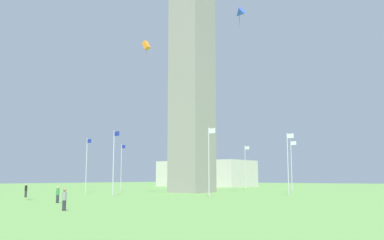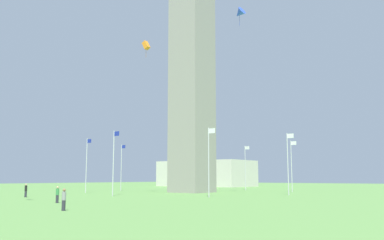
{
  "view_description": "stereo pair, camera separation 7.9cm",
  "coord_description": "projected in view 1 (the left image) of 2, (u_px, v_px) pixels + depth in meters",
  "views": [
    {
      "loc": [
        44.94,
        -57.72,
        2.56
      ],
      "look_at": [
        0.0,
        0.0,
        12.61
      ],
      "focal_mm": 39.23,
      "sensor_mm": 36.0,
      "label": 1
    },
    {
      "loc": [
        45.0,
        -57.67,
        2.56
      ],
      "look_at": [
        0.0,
        0.0,
        12.61
      ],
      "focal_mm": 39.23,
      "sensor_mm": 36.0,
      "label": 2
    }
  ],
  "objects": [
    {
      "name": "flagpole_ne",
      "position": [
        292.0,
        164.0,
        74.96
      ],
      "size": [
        1.12,
        0.14,
        9.13
      ],
      "color": "silver",
      "rests_on": "ground"
    },
    {
      "name": "flagpole_n",
      "position": [
        288.0,
        161.0,
        61.84
      ],
      "size": [
        1.12,
        0.14,
        9.13
      ],
      "color": "silver",
      "rests_on": "ground"
    },
    {
      "name": "flagpole_nw",
      "position": [
        209.0,
        159.0,
        55.12
      ],
      "size": [
        1.12,
        0.14,
        9.13
      ],
      "color": "silver",
      "rests_on": "ground"
    },
    {
      "name": "flagpole_sw",
      "position": [
        87.0,
        163.0,
        70.57
      ],
      "size": [
        1.12,
        0.14,
        9.13
      ],
      "color": "silver",
      "rests_on": "ground"
    },
    {
      "name": "flagpole_e",
      "position": [
        245.0,
        166.0,
        86.79
      ],
      "size": [
        1.12,
        0.14,
        9.13
      ],
      "color": "silver",
      "rests_on": "ground"
    },
    {
      "name": "kite_orange_box",
      "position": [
        146.0,
        45.0,
        68.79
      ],
      "size": [
        1.35,
        0.8,
        2.84
      ],
      "color": "orange"
    },
    {
      "name": "kite_blue_delta",
      "position": [
        239.0,
        13.0,
        70.25
      ],
      "size": [
        2.16,
        1.75,
        3.21
      ],
      "color": "blue"
    },
    {
      "name": "flagpole_s",
      "position": [
        121.0,
        165.0,
        83.69
      ],
      "size": [
        1.12,
        0.14,
        9.13
      ],
      "color": "silver",
      "rests_on": "ground"
    },
    {
      "name": "flagpole_w",
      "position": [
        114.0,
        160.0,
        58.73
      ],
      "size": [
        1.12,
        0.14,
        9.13
      ],
      "color": "silver",
      "rests_on": "ground"
    },
    {
      "name": "distant_building",
      "position": [
        206.0,
        174.0,
        122.81
      ],
      "size": [
        26.67,
        14.21,
        7.34
      ],
      "color": "beige",
      "rests_on": "ground"
    },
    {
      "name": "flagpole_se",
      "position": [
        182.0,
        166.0,
        90.41
      ],
      "size": [
        1.12,
        0.14,
        9.13
      ],
      "color": "silver",
      "rests_on": "ground"
    },
    {
      "name": "obelisk_monument",
      "position": [
        192.0,
        38.0,
        75.88
      ],
      "size": [
        6.08,
        6.08,
        55.28
      ],
      "color": "gray",
      "rests_on": "ground"
    },
    {
      "name": "person_green_shirt",
      "position": [
        58.0,
        195.0,
        42.46
      ],
      "size": [
        0.32,
        0.32,
        1.68
      ],
      "rotation": [
        0.0,
        0.0,
        2.24
      ],
      "color": "#2D2D38",
      "rests_on": "ground"
    },
    {
      "name": "ground_plane",
      "position": [
        192.0,
        192.0,
        72.12
      ],
      "size": [
        260.0,
        260.0,
        0.0
      ],
      "primitive_type": "plane",
      "color": "#609347"
    },
    {
      "name": "person_gray_shirt",
      "position": [
        64.0,
        200.0,
        32.6
      ],
      "size": [
        0.32,
        0.32,
        1.71
      ],
      "rotation": [
        0.0,
        0.0,
        2.54
      ],
      "color": "#2D2D38",
      "rests_on": "ground"
    },
    {
      "name": "person_black_shirt",
      "position": [
        26.0,
        191.0,
        54.84
      ],
      "size": [
        0.32,
        0.32,
        1.75
      ],
      "rotation": [
        0.0,
        0.0,
        1.2
      ],
      "color": "#2D2D38",
      "rests_on": "ground"
    }
  ]
}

